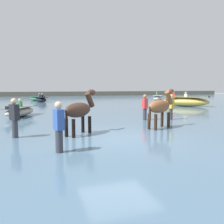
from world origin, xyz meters
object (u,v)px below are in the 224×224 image
boat_mid_outer (41,99)px  person_onlooker_right (171,109)px  horse_trailing_dark_bay (80,111)px  person_wading_close (59,130)px  boat_far_offshore (20,111)px  person_onlooker_left (15,120)px  boat_distant_west (186,101)px  boat_near_starboard (158,98)px  person_spectator_far (145,109)px  boat_mid_channel (35,99)px  horse_lead_chestnut (160,107)px

boat_mid_outer → person_onlooker_right: size_ratio=1.66×
horse_trailing_dark_bay → boat_mid_outer: bearing=92.2°
person_wading_close → boat_far_offshore: bearing=99.4°
boat_far_offshore → person_wading_close: (1.44, -8.70, 0.30)m
person_onlooker_left → boat_distant_west: bearing=35.1°
boat_distant_west → boat_near_starboard: bearing=76.9°
boat_near_starboard → person_spectator_far: (-9.80, -16.01, 0.25)m
boat_near_starboard → boat_mid_channel: bearing=161.0°
horse_lead_chestnut → person_onlooker_right: 2.88m
boat_mid_channel → person_onlooker_right: person_onlooker_right is taller
boat_mid_outer → person_wading_close: bearing=-90.4°
boat_mid_outer → person_wading_close: size_ratio=1.66×
person_spectator_far → person_onlooker_right: bearing=-11.9°
boat_mid_outer → person_spectator_far: (4.78, -17.98, 0.30)m
person_wading_close → person_onlooker_left: size_ratio=1.00×
person_onlooker_right → boat_far_offshore: bearing=152.3°
horse_trailing_dark_bay → boat_mid_outer: 20.73m
person_onlooker_right → boat_near_starboard: bearing=62.7°
person_onlooker_left → boat_mid_outer: bearing=86.1°
horse_trailing_dark_bay → person_wading_close: bearing=-113.5°
boat_near_starboard → horse_trailing_dark_bay: bearing=-126.3°
horse_trailing_dark_bay → person_onlooker_left: 2.23m
horse_lead_chestnut → person_onlooker_left: size_ratio=1.19×
person_spectator_far → boat_mid_outer: bearing=104.9°
boat_mid_outer → person_onlooker_left: size_ratio=1.66×
person_spectator_far → horse_trailing_dark_bay: bearing=-145.6°
boat_distant_west → person_onlooker_left: person_onlooker_left is taller
boat_mid_channel → person_wading_close: person_wading_close is taller
boat_far_offshore → person_spectator_far: 7.42m
horse_lead_chestnut → person_spectator_far: bearing=78.6°
person_spectator_far → horse_lead_chestnut: bearing=-101.4°
horse_lead_chestnut → boat_mid_channel: 24.22m
boat_near_starboard → person_onlooker_left: (-15.99, -18.59, 0.25)m
boat_distant_west → boat_mid_channel: bearing=133.2°
boat_mid_outer → person_onlooker_right: 19.29m
boat_far_offshore → person_onlooker_left: (0.18, -6.36, 0.30)m
boat_far_offshore → horse_trailing_dark_bay: bearing=-69.8°
horse_lead_chestnut → person_spectator_far: 2.51m
boat_far_offshore → boat_mid_channel: size_ratio=1.19×
person_onlooker_left → horse_lead_chestnut: bearing=1.3°
horse_trailing_dark_bay → boat_far_offshore: (-2.40, 6.50, -0.57)m
boat_distant_west → boat_mid_channel: (-13.19, 14.05, -0.16)m
horse_trailing_dark_bay → boat_mid_channel: horse_trailing_dark_bay is taller
boat_near_starboard → person_spectator_far: 18.77m
boat_far_offshore → person_onlooker_right: size_ratio=1.92×
horse_trailing_dark_bay → boat_mid_channel: 24.03m
horse_lead_chestnut → boat_far_offshore: bearing=133.4°
boat_mid_channel → person_wading_close: (0.50, -26.18, 0.32)m
boat_far_offshore → boat_distant_west: (14.13, 3.43, 0.14)m
horse_lead_chestnut → boat_mid_outer: size_ratio=0.72×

